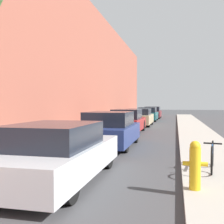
{
  "coord_description": "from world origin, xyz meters",
  "views": [
    {
      "loc": [
        1.75,
        1.44,
        1.72
      ],
      "look_at": [
        -0.49,
        11.05,
        1.4
      ],
      "focal_mm": 43.99,
      "sensor_mm": 36.0,
      "label": 1
    }
  ],
  "objects": [
    {
      "name": "parked_car_champagne",
      "position": [
        -0.99,
        22.31,
        0.64
      ],
      "size": [
        1.89,
        4.27,
        1.31
      ],
      "color": "black",
      "rests_on": "ground"
    },
    {
      "name": "bicycle",
      "position": [
        2.61,
        8.32,
        0.46
      ],
      "size": [
        0.44,
        1.59,
        0.65
      ],
      "rotation": [
        0.0,
        0.0,
        -0.14
      ],
      "color": "black",
      "rests_on": "sidewalk_right"
    },
    {
      "name": "parked_car_teal",
      "position": [
        -0.94,
        28.32,
        0.63
      ],
      "size": [
        1.83,
        4.27,
        1.32
      ],
      "color": "black",
      "rests_on": "ground"
    },
    {
      "name": "fire_hydrant",
      "position": [
        2.11,
        6.68,
        0.59
      ],
      "size": [
        0.45,
        0.21,
        0.91
      ],
      "color": "gold",
      "rests_on": "sidewalk_right"
    },
    {
      "name": "sidewalk_left",
      "position": [
        -2.9,
        16.0,
        0.06
      ],
      "size": [
        2.0,
        52.0,
        0.12
      ],
      "color": "#9E998E",
      "rests_on": "ground"
    },
    {
      "name": "sidewalk_right",
      "position": [
        2.9,
        16.0,
        0.06
      ],
      "size": [
        2.0,
        52.0,
        0.12
      ],
      "color": "#9E998E",
      "rests_on": "ground"
    },
    {
      "name": "parked_car_maroon",
      "position": [
        -0.86,
        33.35,
        0.64
      ],
      "size": [
        1.84,
        4.22,
        1.34
      ],
      "color": "black",
      "rests_on": "ground"
    },
    {
      "name": "parked_car_navy",
      "position": [
        -0.79,
        11.99,
        0.66
      ],
      "size": [
        1.86,
        4.01,
        1.39
      ],
      "color": "black",
      "rests_on": "ground"
    },
    {
      "name": "parked_car_silver",
      "position": [
        -0.83,
        7.06,
        0.61
      ],
      "size": [
        1.84,
        4.29,
        1.28
      ],
      "color": "black",
      "rests_on": "ground"
    },
    {
      "name": "parked_car_red",
      "position": [
        -1.01,
        17.25,
        0.65
      ],
      "size": [
        1.72,
        4.2,
        1.37
      ],
      "color": "black",
      "rests_on": "ground"
    },
    {
      "name": "building_facade_left",
      "position": [
        -4.25,
        16.0,
        4.29
      ],
      "size": [
        0.7,
        52.0,
        8.58
      ],
      "color": "brown",
      "rests_on": "ground"
    },
    {
      "name": "ground_plane",
      "position": [
        0.0,
        16.0,
        0.0
      ],
      "size": [
        120.0,
        120.0,
        0.0
      ],
      "primitive_type": "plane",
      "color": "#3D3D3F"
    }
  ]
}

